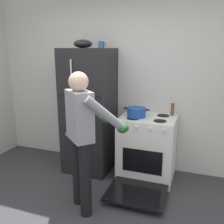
% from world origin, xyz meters
% --- Properties ---
extents(kitchen_wall_back, '(6.00, 0.10, 2.70)m').
position_xyz_m(kitchen_wall_back, '(0.00, 1.95, 1.35)').
color(kitchen_wall_back, silver).
rests_on(kitchen_wall_back, ground).
extents(refrigerator, '(0.68, 0.72, 1.83)m').
position_xyz_m(refrigerator, '(-0.44, 1.57, 0.92)').
color(refrigerator, black).
rests_on(refrigerator, ground).
extents(stove_range, '(0.76, 1.22, 0.91)m').
position_xyz_m(stove_range, '(0.46, 1.55, 0.44)').
color(stove_range, white).
rests_on(stove_range, ground).
extents(person_cook, '(0.69, 0.73, 1.60)m').
position_xyz_m(person_cook, '(-0.06, 0.60, 0.96)').
color(person_cook, black).
rests_on(person_cook, ground).
extents(red_pot, '(0.36, 0.26, 0.13)m').
position_xyz_m(red_pot, '(0.30, 1.52, 0.97)').
color(red_pot, '#19479E').
rests_on(red_pot, stove_range).
extents(coffee_mug, '(0.11, 0.08, 0.10)m').
position_xyz_m(coffee_mug, '(-0.26, 1.62, 1.88)').
color(coffee_mug, '#2D6093').
rests_on(coffee_mug, refrigerator).
extents(pepper_mill, '(0.05, 0.05, 0.17)m').
position_xyz_m(pepper_mill, '(0.76, 1.77, 1.00)').
color(pepper_mill, brown).
rests_on(pepper_mill, stove_range).
extents(mixing_bowl, '(0.26, 0.26, 0.12)m').
position_xyz_m(mixing_bowl, '(-0.52, 1.57, 1.89)').
color(mixing_bowl, black).
rests_on(mixing_bowl, refrigerator).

